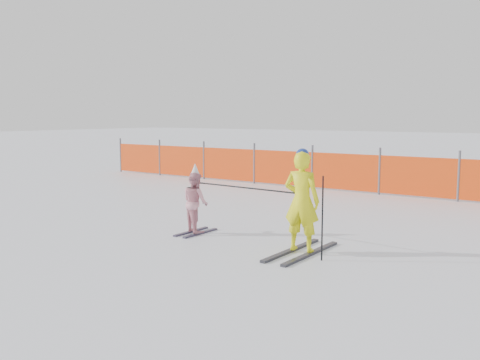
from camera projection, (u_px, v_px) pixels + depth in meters
name	position (u px, v px, depth m)	size (l,w,h in m)	color
ground	(223.00, 243.00, 8.84)	(120.00, 120.00, 0.00)	white
adult	(302.00, 202.00, 8.09)	(0.60, 1.66, 1.61)	black
child	(195.00, 201.00, 9.50)	(0.64, 0.89, 1.26)	black
ski_poles	(272.00, 199.00, 8.35)	(2.55, 0.35, 1.24)	black
safety_fence	(302.00, 169.00, 15.49)	(15.51, 0.06, 1.25)	#595960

